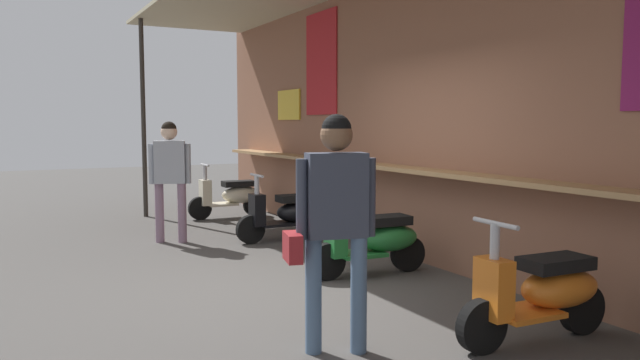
# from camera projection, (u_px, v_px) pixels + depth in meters

# --- Properties ---
(ground_plane) EXTENTS (36.54, 36.54, 0.00)m
(ground_plane) POSITION_uv_depth(u_px,v_px,m) (287.00, 287.00, 6.17)
(ground_plane) COLOR #474442
(market_stall_facade) EXTENTS (13.05, 2.50, 3.58)m
(market_stall_facade) POSITION_uv_depth(u_px,v_px,m) (435.00, 94.00, 6.85)
(market_stall_facade) COLOR #8C5B44
(market_stall_facade) RESTS_ON ground_plane
(scooter_cream) EXTENTS (0.46, 1.40, 0.97)m
(scooter_cream) POSITION_uv_depth(u_px,v_px,m) (232.00, 196.00, 10.72)
(scooter_cream) COLOR beige
(scooter_cream) RESTS_ON ground_plane
(scooter_black) EXTENTS (0.46, 1.40, 0.97)m
(scooter_black) POSITION_uv_depth(u_px,v_px,m) (289.00, 213.00, 8.63)
(scooter_black) COLOR black
(scooter_black) RESTS_ON ground_plane
(scooter_green) EXTENTS (0.50, 1.40, 0.97)m
(scooter_green) POSITION_uv_depth(u_px,v_px,m) (375.00, 240.00, 6.66)
(scooter_green) COLOR #237533
(scooter_green) RESTS_ON ground_plane
(scooter_orange) EXTENTS (0.48, 1.40, 0.97)m
(scooter_orange) POSITION_uv_depth(u_px,v_px,m) (543.00, 292.00, 4.61)
(scooter_orange) COLOR orange
(scooter_orange) RESTS_ON ground_plane
(shopper_with_handbag) EXTENTS (0.35, 0.68, 1.73)m
(shopper_with_handbag) POSITION_uv_depth(u_px,v_px,m) (334.00, 208.00, 4.32)
(shopper_with_handbag) COLOR slate
(shopper_with_handbag) RESTS_ON ground_plane
(shopper_browsing) EXTENTS (0.32, 0.55, 1.69)m
(shopper_browsing) POSITION_uv_depth(u_px,v_px,m) (170.00, 168.00, 8.42)
(shopper_browsing) COLOR gray
(shopper_browsing) RESTS_ON ground_plane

